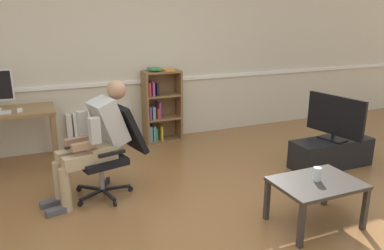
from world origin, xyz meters
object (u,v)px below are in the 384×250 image
at_px(person_seated, 95,139).
at_px(tv_stand, 331,153).
at_px(bookshelf, 160,107).
at_px(tv_screen, 335,117).
at_px(computer_mouse, 20,110).
at_px(radiator, 100,129).
at_px(coffee_table, 317,187).
at_px(office_chair, 113,147).
at_px(drinking_glass, 317,174).

xyz_separation_m(person_seated, tv_stand, (2.88, -0.33, -0.47)).
distance_m(bookshelf, tv_screen, 2.50).
xyz_separation_m(computer_mouse, radiator, (1.02, 0.51, -0.50)).
bearing_deg(tv_stand, coffee_table, -138.37).
relative_size(computer_mouse, tv_screen, 0.13).
height_order(office_chair, drinking_glass, office_chair).
distance_m(tv_screen, drinking_glass, 1.52).
relative_size(radiator, office_chair, 0.96).
distance_m(tv_screen, coffee_table, 1.56).
distance_m(radiator, tv_screen, 3.25).
bearing_deg(coffee_table, office_chair, 138.07).
xyz_separation_m(person_seated, coffee_table, (1.74, -1.35, -0.28)).
distance_m(bookshelf, coffee_table, 2.91).
height_order(bookshelf, drinking_glass, bookshelf).
relative_size(tv_screen, coffee_table, 1.03).
distance_m(tv_stand, coffee_table, 1.54).
relative_size(bookshelf, tv_screen, 1.43).
bearing_deg(bookshelf, tv_stand, -47.72).
height_order(bookshelf, coffee_table, bookshelf).
distance_m(computer_mouse, coffee_table, 3.48).
xyz_separation_m(radiator, drinking_glass, (1.44, -2.94, 0.23)).
xyz_separation_m(office_chair, coffee_table, (1.55, -1.39, -0.15)).
xyz_separation_m(coffee_table, drinking_glass, (0.01, 0.02, 0.12)).
relative_size(bookshelf, person_seated, 0.92).
distance_m(office_chair, coffee_table, 2.09).
bearing_deg(computer_mouse, coffee_table, -45.03).
xyz_separation_m(computer_mouse, tv_stand, (3.59, -1.43, -0.59)).
bearing_deg(tv_screen, tv_stand, 90.00).
bearing_deg(person_seated, radiator, 155.69).
relative_size(office_chair, tv_stand, 0.91).
bearing_deg(tv_screen, drinking_glass, 121.11).
bearing_deg(tv_stand, bookshelf, 132.28).
xyz_separation_m(person_seated, tv_screen, (2.88, -0.33, 0.00)).
xyz_separation_m(tv_screen, coffee_table, (-1.14, -1.02, -0.28)).
bearing_deg(drinking_glass, bookshelf, 100.85).
xyz_separation_m(office_chair, tv_stand, (2.69, -0.38, -0.34)).
relative_size(bookshelf, drinking_glass, 9.09).
xyz_separation_m(tv_stand, coffee_table, (-1.14, -1.02, 0.19)).
height_order(bookshelf, tv_stand, bookshelf).
height_order(computer_mouse, radiator, computer_mouse).
height_order(computer_mouse, tv_screen, tv_screen).
bearing_deg(computer_mouse, tv_screen, -21.76).
relative_size(office_chair, person_seated, 0.79).
relative_size(computer_mouse, office_chair, 0.10).
bearing_deg(radiator, tv_screen, -37.06).
bearing_deg(tv_stand, tv_screen, 10.16).
xyz_separation_m(bookshelf, person_seated, (-1.20, -1.51, 0.12)).
relative_size(computer_mouse, tv_stand, 0.09).
relative_size(person_seated, tv_screen, 1.55).
height_order(tv_stand, tv_screen, tv_screen).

